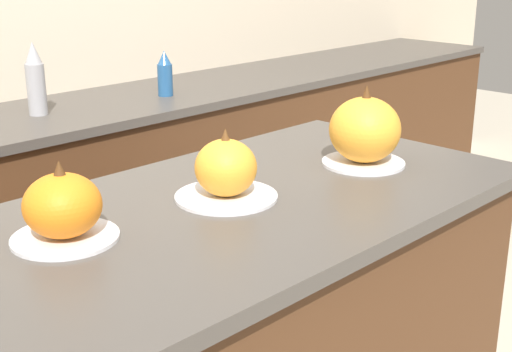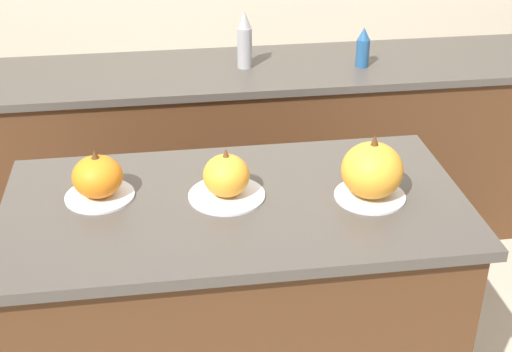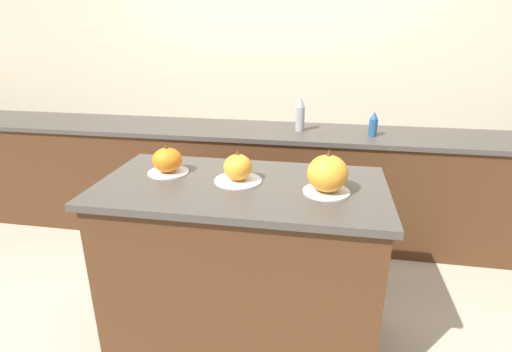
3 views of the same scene
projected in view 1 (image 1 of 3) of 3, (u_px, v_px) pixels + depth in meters
back_counter at (3, 242)px, 2.63m from camera, size 6.00×0.60×0.90m
pumpkin_cake_left at (63, 209)px, 1.39m from camera, size 0.21×0.21×0.16m
pumpkin_cake_center at (226, 172)px, 1.61m from camera, size 0.24×0.24×0.17m
pumpkin_cake_right at (365, 132)px, 1.86m from camera, size 0.22×0.22×0.21m
bottle_tall at (35, 80)px, 2.58m from camera, size 0.07×0.07×0.27m
bottle_short at (165, 74)px, 2.92m from camera, size 0.06×0.06×0.19m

